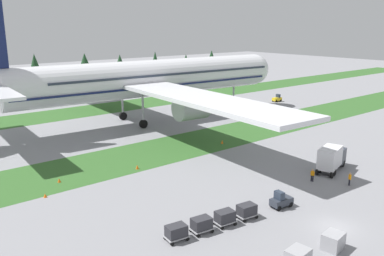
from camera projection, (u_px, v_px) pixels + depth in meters
name	position (u px, v px, depth m)	size (l,w,h in m)	color
ground_plane	(335.00, 227.00, 41.76)	(400.00, 400.00, 0.00)	gray
grass_strip_near	(154.00, 152.00, 66.42)	(320.00, 12.75, 0.01)	#336028
grass_strip_far	(63.00, 114.00, 94.56)	(320.00, 12.75, 0.01)	#336028
airliner	(142.00, 79.00, 84.43)	(71.26, 87.76, 25.83)	white
baggage_tug	(281.00, 200.00, 46.18)	(2.74, 1.61, 1.97)	#2D333D
cargo_dolly_lead	(247.00, 210.00, 43.55)	(2.37, 1.76, 1.55)	#A3A3A8
cargo_dolly_second	(225.00, 217.00, 42.05)	(2.37, 1.76, 1.55)	#A3A3A8
cargo_dolly_third	(201.00, 224.00, 40.56)	(2.37, 1.76, 1.55)	#A3A3A8
cargo_dolly_fourth	(176.00, 231.00, 39.06)	(2.37, 1.76, 1.55)	#A3A3A8
catering_truck	(332.00, 157.00, 57.58)	(7.32, 4.14, 3.58)	#2D333D
pushback_tractor	(277.00, 99.00, 109.72)	(2.68, 1.46, 1.97)	yellow
ground_crew_marshaller	(312.00, 175.00, 53.75)	(0.36, 0.56, 1.74)	black
ground_crew_loader	(350.00, 178.00, 52.45)	(0.47, 0.37, 1.74)	black
uld_container_1	(333.00, 241.00, 37.61)	(2.00, 1.60, 1.55)	#A3A3A8
taxiway_marker_0	(59.00, 180.00, 53.64)	(0.44, 0.44, 0.55)	orange
taxiway_marker_1	(45.00, 195.00, 48.95)	(0.44, 0.44, 0.47)	orange
taxiway_marker_2	(222.00, 142.00, 71.03)	(0.44, 0.44, 0.62)	orange
taxiway_marker_3	(137.00, 167.00, 58.56)	(0.44, 0.44, 0.65)	orange
distant_tree_line	(20.00, 72.00, 117.14)	(152.65, 9.21, 11.93)	#4C3823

